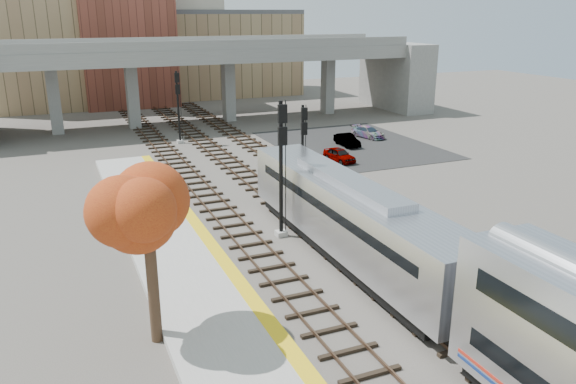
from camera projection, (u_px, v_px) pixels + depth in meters
name	position (u px, v px, depth m)	size (l,w,h in m)	color
ground	(384.00, 306.00, 24.67)	(160.00, 160.00, 0.00)	#47423D
platform	(226.00, 338.00, 21.91)	(4.50, 60.00, 0.35)	#9E9E99
yellow_strip	(271.00, 324.00, 22.56)	(0.70, 60.00, 0.01)	yellow
tracks	(291.00, 212.00, 35.94)	(10.70, 95.00, 0.25)	black
overpass	(211.00, 71.00, 64.13)	(54.00, 12.00, 9.50)	slate
buildings_far	(145.00, 44.00, 81.02)	(43.00, 21.00, 20.60)	#998059
parking_lot	(351.00, 145.00, 54.40)	(14.00, 18.00, 0.04)	black
locomotive	(348.00, 216.00, 28.89)	(3.02, 19.05, 4.10)	#A8AAB2
signal_mast_near	(281.00, 169.00, 31.06)	(0.60, 0.64, 7.79)	#9E9E99
signal_mast_mid	(303.00, 154.00, 38.23)	(0.60, 0.64, 6.41)	#9E9E99
signal_mast_far	(178.00, 108.00, 54.04)	(0.60, 0.64, 6.97)	#9E9E99
tree	(146.00, 201.00, 20.32)	(3.60, 3.60, 7.78)	#382619
car_a	(339.00, 155.00, 48.07)	(1.38, 3.43, 1.17)	#99999E
car_b	(347.00, 140.00, 53.61)	(1.23, 3.52, 1.16)	#99999E
car_c	(368.00, 132.00, 57.25)	(1.57, 3.87, 1.12)	#99999E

